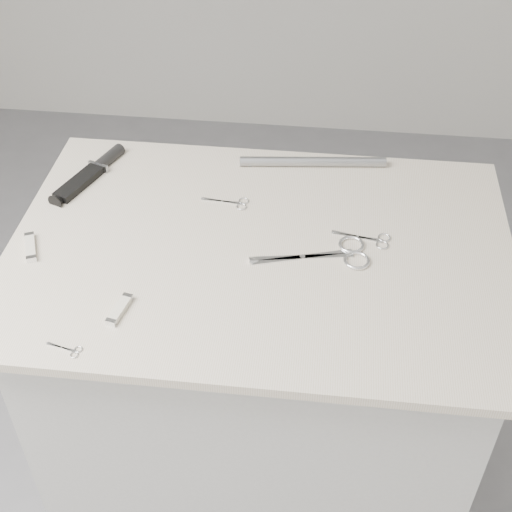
# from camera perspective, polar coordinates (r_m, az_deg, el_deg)

# --- Properties ---
(ground) EXTENTS (4.00, 4.00, 0.01)m
(ground) POSITION_cam_1_polar(r_m,az_deg,el_deg) (2.13, 0.22, -18.51)
(ground) COLOR gray
(ground) RESTS_ON ground
(plinth) EXTENTS (0.90, 0.60, 0.90)m
(plinth) POSITION_cam_1_polar(r_m,az_deg,el_deg) (1.75, 0.26, -11.01)
(plinth) COLOR #BCBCB9
(plinth) RESTS_ON ground
(display_board) EXTENTS (1.00, 0.70, 0.02)m
(display_board) POSITION_cam_1_polar(r_m,az_deg,el_deg) (1.42, 0.32, 0.44)
(display_board) COLOR beige
(display_board) RESTS_ON plinth
(large_shears) EXTENTS (0.23, 0.11, 0.01)m
(large_shears) POSITION_cam_1_polar(r_m,az_deg,el_deg) (1.40, 6.39, 0.15)
(large_shears) COLOR silver
(large_shears) RESTS_ON display_board
(embroidery_scissors_a) EXTENTS (0.10, 0.04, 0.00)m
(embroidery_scissors_a) POSITION_cam_1_polar(r_m,az_deg,el_deg) (1.52, -1.87, 4.29)
(embroidery_scissors_a) COLOR silver
(embroidery_scissors_a) RESTS_ON display_board
(embroidery_scissors_b) EXTENTS (0.12, 0.05, 0.00)m
(embroidery_scissors_b) POSITION_cam_1_polar(r_m,az_deg,el_deg) (1.44, 9.24, 1.32)
(embroidery_scissors_b) COLOR silver
(embroidery_scissors_b) RESTS_ON display_board
(tiny_scissors) EXTENTS (0.07, 0.03, 0.00)m
(tiny_scissors) POSITION_cam_1_polar(r_m,az_deg,el_deg) (1.26, -14.78, -7.26)
(tiny_scissors) COLOR silver
(tiny_scissors) RESTS_ON display_board
(sheathed_knife) EXTENTS (0.11, 0.22, 0.03)m
(sheathed_knife) POSITION_cam_1_polar(r_m,az_deg,el_deg) (1.65, -12.89, 6.65)
(sheathed_knife) COLOR black
(sheathed_knife) RESTS_ON display_board
(pocket_knife_a) EXTENTS (0.05, 0.08, 0.01)m
(pocket_knife_a) POSITION_cam_1_polar(r_m,az_deg,el_deg) (1.47, -17.59, 0.67)
(pocket_knife_a) COLOR beige
(pocket_knife_a) RESTS_ON display_board
(pocket_knife_b) EXTENTS (0.03, 0.08, 0.01)m
(pocket_knife_b) POSITION_cam_1_polar(r_m,az_deg,el_deg) (1.30, -10.85, -4.25)
(pocket_knife_b) COLOR beige
(pocket_knife_b) RESTS_ON display_board
(metal_rail) EXTENTS (0.33, 0.06, 0.02)m
(metal_rail) POSITION_cam_1_polar(r_m,az_deg,el_deg) (1.64, 4.56, 7.54)
(metal_rail) COLOR gray
(metal_rail) RESTS_ON display_board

